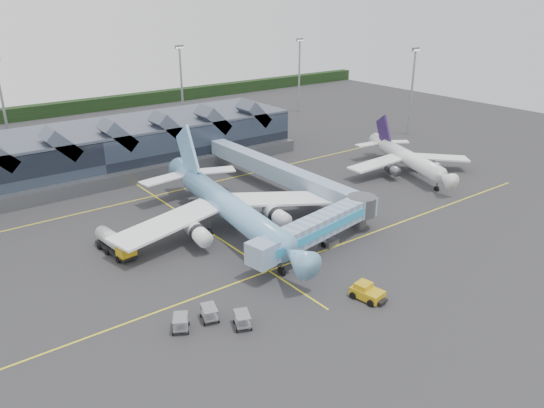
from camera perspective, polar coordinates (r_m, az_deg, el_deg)
ground at (r=79.00m, az=-3.82°, el=-4.94°), size 260.00×260.00×0.00m
taxi_stripes at (r=86.76m, az=-7.47°, el=-2.52°), size 120.00×60.00×0.01m
tree_line_far at (r=176.79m, az=-24.16°, el=9.03°), size 260.00×4.00×4.00m
terminal at (r=115.84m, az=-19.13°, el=5.28°), size 90.00×22.25×12.52m
light_masts at (r=137.66m, az=-11.25°, el=11.80°), size 132.40×42.56×22.45m
main_airliner at (r=83.63m, az=-4.75°, el=-0.23°), size 38.55×44.64×14.34m
regional_jet at (r=114.66m, az=14.38°, el=4.83°), size 26.36×29.49×10.43m
jet_bridge at (r=78.27m, az=5.67°, el=-2.20°), size 26.63×8.12×5.61m
fuel_truck at (r=80.58m, az=-16.63°, el=-3.94°), size 3.39×9.31×3.09m
pushback_tug at (r=67.74m, az=10.19°, el=-9.31°), size 3.37×4.70×1.95m
baggage_carts at (r=62.12m, az=-6.58°, el=-12.10°), size 8.51×6.63×1.76m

